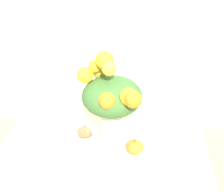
{
  "coord_description": "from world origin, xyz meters",
  "views": [
    {
      "loc": [
        0.16,
        -1.41,
        1.86
      ],
      "look_at": [
        0.04,
        -0.03,
        1.06
      ],
      "focal_mm": 50.0,
      "sensor_mm": 36.0,
      "label": 1
    }
  ],
  "objects_px": {
    "turkey_figurine": "(85,131)",
    "dining_chair_near_window": "(94,98)",
    "pumpkin": "(135,147)",
    "flower_vase": "(111,98)"
  },
  "relations": [
    {
      "from": "flower_vase",
      "to": "turkey_figurine",
      "type": "relative_size",
      "value": 4.63
    },
    {
      "from": "flower_vase",
      "to": "turkey_figurine",
      "type": "xyz_separation_m",
      "value": [
        -0.15,
        0.03,
        -0.24
      ]
    },
    {
      "from": "flower_vase",
      "to": "pumpkin",
      "type": "relative_size",
      "value": 5.69
    },
    {
      "from": "flower_vase",
      "to": "turkey_figurine",
      "type": "height_order",
      "value": "flower_vase"
    },
    {
      "from": "pumpkin",
      "to": "dining_chair_near_window",
      "type": "relative_size",
      "value": 0.11
    },
    {
      "from": "turkey_figurine",
      "to": "dining_chair_near_window",
      "type": "xyz_separation_m",
      "value": [
        -0.09,
        0.98,
        -0.36
      ]
    },
    {
      "from": "flower_vase",
      "to": "dining_chair_near_window",
      "type": "distance_m",
      "value": 1.2
    },
    {
      "from": "flower_vase",
      "to": "dining_chair_near_window",
      "type": "bearing_deg",
      "value": 103.64
    },
    {
      "from": "flower_vase",
      "to": "turkey_figurine",
      "type": "distance_m",
      "value": 0.29
    },
    {
      "from": "flower_vase",
      "to": "pumpkin",
      "type": "height_order",
      "value": "flower_vase"
    }
  ]
}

